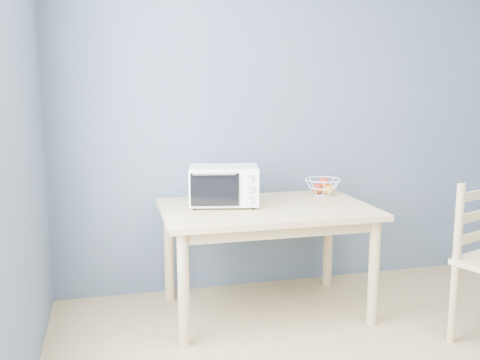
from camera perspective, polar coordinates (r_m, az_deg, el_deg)
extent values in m
cube|color=slate|center=(4.23, 7.89, 6.50)|extent=(4.00, 0.01, 2.60)
cube|color=#CCB77A|center=(3.61, 2.81, -3.11)|extent=(1.40, 0.90, 0.04)
cylinder|color=#CCB77A|center=(3.25, -6.03, -11.58)|extent=(0.07, 0.07, 0.71)
cylinder|color=#CCB77A|center=(3.62, 14.08, -9.55)|extent=(0.07, 0.07, 0.71)
cylinder|color=#CCB77A|center=(3.94, -7.58, -7.73)|extent=(0.07, 0.07, 0.71)
cylinder|color=#CCB77A|center=(4.25, 9.37, -6.47)|extent=(0.07, 0.07, 0.71)
cube|color=silver|center=(3.59, -1.74, -0.52)|extent=(0.51, 0.39, 0.25)
cube|color=black|center=(3.59, -2.72, -0.57)|extent=(0.34, 0.32, 0.20)
cube|color=black|center=(3.44, -2.72, -1.04)|extent=(0.31, 0.07, 0.21)
cylinder|color=silver|center=(3.40, -2.73, 0.63)|extent=(0.27, 0.07, 0.01)
cube|color=silver|center=(3.45, 1.01, -0.95)|extent=(0.13, 0.03, 0.23)
cylinder|color=black|center=(3.51, -4.87, -3.06)|extent=(0.02, 0.02, 0.02)
cylinder|color=black|center=(3.51, 1.46, -3.00)|extent=(0.02, 0.02, 0.02)
cylinder|color=black|center=(3.74, -4.73, -2.26)|extent=(0.02, 0.02, 0.02)
cylinder|color=black|center=(3.74, 1.21, -2.21)|extent=(0.02, 0.02, 0.02)
cylinder|color=silver|center=(3.43, 1.02, 0.19)|extent=(0.05, 0.02, 0.04)
cylinder|color=silver|center=(3.44, 1.02, -0.98)|extent=(0.05, 0.02, 0.04)
cylinder|color=silver|center=(3.45, 1.02, -2.15)|extent=(0.05, 0.02, 0.04)
torus|color=white|center=(3.99, 8.81, 0.06)|extent=(0.33, 0.33, 0.01)
torus|color=white|center=(4.00, 8.78, -0.74)|extent=(0.26, 0.26, 0.01)
torus|color=white|center=(4.01, 8.76, -1.53)|extent=(0.16, 0.16, 0.01)
sphere|color=red|center=(4.00, 8.25, -0.95)|extent=(0.08, 0.08, 0.08)
sphere|color=orange|center=(4.00, 9.43, -1.01)|extent=(0.08, 0.08, 0.08)
sphere|color=#FC9262|center=(4.05, 8.56, -0.86)|extent=(0.08, 0.08, 0.08)
sphere|color=red|center=(3.99, 8.96, -0.23)|extent=(0.08, 0.08, 0.08)
cylinder|color=#CCB77A|center=(3.57, 21.79, -12.13)|extent=(0.05, 0.05, 0.49)
cylinder|color=#CCB77A|center=(3.42, 22.31, -4.42)|extent=(0.05, 0.05, 0.49)
cube|color=#CCB77A|center=(3.61, 23.85, -5.51)|extent=(0.37, 0.17, 0.05)
cube|color=#CCB77A|center=(3.58, 23.99, -3.47)|extent=(0.37, 0.17, 0.05)
cube|color=#CCB77A|center=(3.55, 24.14, -1.41)|extent=(0.37, 0.17, 0.05)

